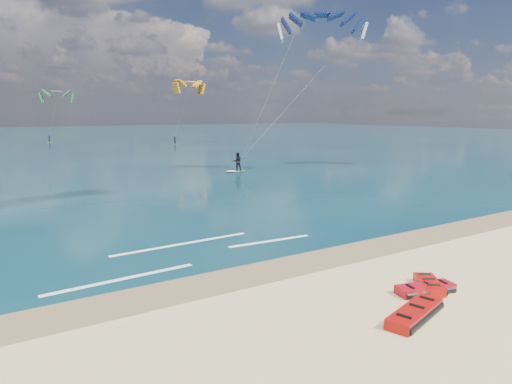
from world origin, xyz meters
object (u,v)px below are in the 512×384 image
(packed_kite_mid, at_px, (425,293))
(packed_kite_right, at_px, (429,289))
(kitesurfer_far, at_px, (280,86))
(packed_kite_left, at_px, (415,318))

(packed_kite_mid, height_order, packed_kite_right, packed_kite_right)
(packed_kite_mid, relative_size, kitesurfer_far, 0.13)
(packed_kite_left, distance_m, packed_kite_right, 2.72)
(packed_kite_left, xyz_separation_m, packed_kite_mid, (1.94, 1.13, 0.00))
(packed_kite_right, bearing_deg, packed_kite_left, 154.97)
(packed_kite_mid, bearing_deg, packed_kite_right, 36.14)
(packed_kite_left, height_order, packed_kite_mid, packed_kite_left)
(packed_kite_left, distance_m, packed_kite_mid, 2.25)
(packed_kite_left, relative_size, packed_kite_right, 1.55)
(packed_kite_mid, xyz_separation_m, kitesurfer_far, (14.02, 28.85, 8.77))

